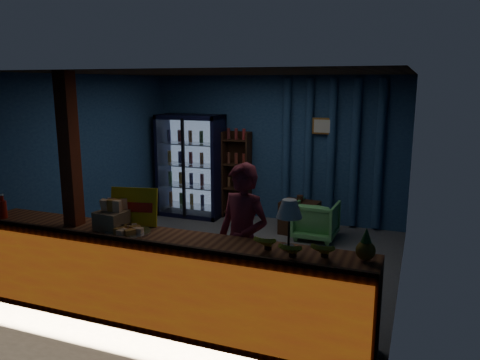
# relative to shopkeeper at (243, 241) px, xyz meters

# --- Properties ---
(ground) EXTENTS (4.60, 4.60, 0.00)m
(ground) POSITION_rel_shopkeeper_xyz_m (-0.75, 1.43, -0.83)
(ground) COLOR #515154
(ground) RESTS_ON ground
(room_walls) EXTENTS (4.60, 4.60, 4.60)m
(room_walls) POSITION_rel_shopkeeper_xyz_m (-0.75, 1.43, 0.74)
(room_walls) COLOR navy
(room_walls) RESTS_ON ground
(counter) EXTENTS (4.40, 0.57, 0.99)m
(counter) POSITION_rel_shopkeeper_xyz_m (-0.75, -0.48, -0.36)
(counter) COLOR brown
(counter) RESTS_ON ground
(support_post) EXTENTS (0.16, 0.16, 2.60)m
(support_post) POSITION_rel_shopkeeper_xyz_m (-1.80, -0.47, 0.47)
(support_post) COLOR maroon
(support_post) RESTS_ON ground
(beverage_cooler) EXTENTS (1.20, 0.62, 1.90)m
(beverage_cooler) POSITION_rel_shopkeeper_xyz_m (-2.30, 3.35, 0.10)
(beverage_cooler) COLOR black
(beverage_cooler) RESTS_ON ground
(bottle_shelf) EXTENTS (0.50, 0.28, 1.60)m
(bottle_shelf) POSITION_rel_shopkeeper_xyz_m (-1.45, 3.49, -0.04)
(bottle_shelf) COLOR #331910
(bottle_shelf) RESTS_ON ground
(curtain_folds) EXTENTS (1.74, 0.14, 2.50)m
(curtain_folds) POSITION_rel_shopkeeper_xyz_m (0.25, 3.57, 0.47)
(curtain_folds) COLOR navy
(curtain_folds) RESTS_ON room_walls
(framed_picture) EXTENTS (0.36, 0.04, 0.28)m
(framed_picture) POSITION_rel_shopkeeper_xyz_m (0.10, 3.53, 0.92)
(framed_picture) COLOR #B87D2E
(framed_picture) RESTS_ON room_walls
(shopkeeper) EXTENTS (0.69, 0.54, 1.67)m
(shopkeeper) POSITION_rel_shopkeeper_xyz_m (0.00, 0.00, 0.00)
(shopkeeper) COLOR maroon
(shopkeeper) RESTS_ON ground
(green_chair) EXTENTS (0.68, 0.70, 0.62)m
(green_chair) POSITION_rel_shopkeeper_xyz_m (0.20, 2.78, -0.53)
(green_chair) COLOR #55AB5A
(green_chair) RESTS_ON ground
(side_table) EXTENTS (0.65, 0.51, 0.66)m
(side_table) POSITION_rel_shopkeeper_xyz_m (-0.11, 2.92, -0.56)
(side_table) COLOR #331910
(side_table) RESTS_ON ground
(yellow_sign) EXTENTS (0.53, 0.21, 0.42)m
(yellow_sign) POSITION_rel_shopkeeper_xyz_m (-1.17, -0.25, 0.33)
(yellow_sign) COLOR #DDBA0B
(yellow_sign) RESTS_ON counter
(soda_bottles) EXTENTS (0.23, 0.17, 0.28)m
(soda_bottles) POSITION_rel_shopkeeper_xyz_m (-2.80, -0.53, 0.23)
(soda_bottles) COLOR red
(soda_bottles) RESTS_ON counter
(snack_box_left) EXTENTS (0.33, 0.28, 0.32)m
(snack_box_left) POSITION_rel_shopkeeper_xyz_m (-1.32, -0.47, 0.23)
(snack_box_left) COLOR olive
(snack_box_left) RESTS_ON counter
(snack_box_centre) EXTENTS (0.35, 0.32, 0.30)m
(snack_box_centre) POSITION_rel_shopkeeper_xyz_m (-1.33, -0.32, 0.22)
(snack_box_centre) COLOR olive
(snack_box_centre) RESTS_ON counter
(pastry_tray) EXTENTS (0.47, 0.47, 0.08)m
(pastry_tray) POSITION_rel_shopkeeper_xyz_m (-1.07, -0.53, 0.14)
(pastry_tray) COLOR silver
(pastry_tray) RESTS_ON counter
(banana_bunches) EXTENTS (0.77, 0.30, 0.17)m
(banana_bunches) POSITION_rel_shopkeeper_xyz_m (0.69, -0.51, 0.20)
(banana_bunches) COLOR yellow
(banana_bunches) RESTS_ON counter
(table_lamp) EXTENTS (0.24, 0.24, 0.48)m
(table_lamp) POSITION_rel_shopkeeper_xyz_m (0.60, -0.36, 0.49)
(table_lamp) COLOR black
(table_lamp) RESTS_ON counter
(pineapple) EXTENTS (0.17, 0.17, 0.30)m
(pineapple) POSITION_rel_shopkeeper_xyz_m (1.30, -0.40, 0.24)
(pineapple) COLOR brown
(pineapple) RESTS_ON counter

